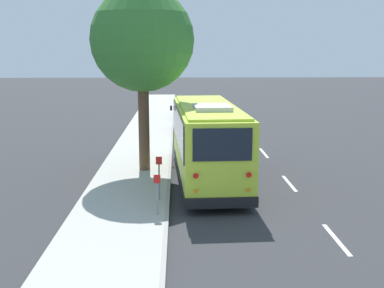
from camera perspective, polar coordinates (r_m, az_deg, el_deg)
ground_plane at (r=19.23m, az=2.71°, el=-5.31°), size 160.00×160.00×0.00m
sidewalk_slab at (r=19.26m, az=-7.66°, el=-5.14°), size 80.00×3.12×0.15m
curb_strip at (r=19.16m, az=-2.79°, el=-5.14°), size 80.00×0.14×0.15m
shuttle_bus at (r=20.04m, az=1.83°, el=0.68°), size 9.30×3.05×3.37m
parked_sedan_maroon at (r=32.33m, az=-0.45°, el=2.48°), size 4.23×1.83×1.29m
parked_sedan_blue at (r=38.70m, az=-0.80°, el=3.88°), size 4.60×1.77×1.27m
street_tree at (r=21.26m, az=-5.91°, el=12.94°), size 4.46×4.46×8.61m
sign_post_near at (r=15.67m, az=-4.14°, el=-5.94°), size 0.06×0.22×1.34m
sign_post_far at (r=17.20m, az=-3.92°, el=-3.98°), size 0.06×0.22×1.57m
lane_stripe_behind at (r=14.89m, az=16.72°, el=-10.74°), size 2.40×0.14×0.01m
lane_stripe_mid at (r=20.37m, az=11.46°, el=-4.58°), size 2.40×0.14×0.01m
lane_stripe_ahead at (r=26.07m, az=8.51°, el=-1.05°), size 2.40×0.14×0.01m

